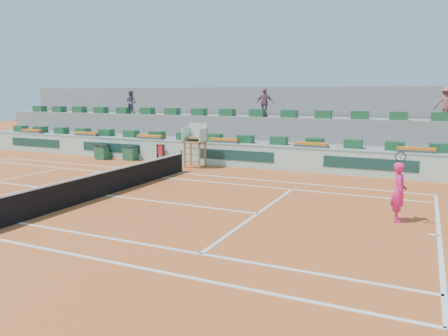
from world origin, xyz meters
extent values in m
plane|color=#A54B1F|center=(0.00, 0.00, 0.00)|extent=(90.00, 90.00, 0.00)
cube|color=gray|center=(0.00, 10.70, 0.60)|extent=(36.00, 4.00, 1.20)
cube|color=gray|center=(0.00, 12.30, 1.30)|extent=(36.00, 2.40, 2.60)
cube|color=gray|center=(0.00, 13.90, 2.20)|extent=(36.00, 0.40, 4.40)
cube|color=#F11F70|center=(-1.88, 7.39, 0.19)|extent=(0.83, 0.37, 0.37)
imported|color=#535260|center=(-7.51, 11.93, 3.40)|extent=(0.81, 0.65, 1.60)
imported|color=#795161|center=(2.43, 11.78, 3.44)|extent=(1.02, 0.51, 1.68)
imported|color=#924953|center=(12.20, 11.75, 3.48)|extent=(1.17, 0.73, 1.75)
cube|color=silver|center=(11.88, 0.00, 0.01)|extent=(0.12, 10.97, 0.01)
cube|color=silver|center=(0.00, 5.49, 0.01)|extent=(23.77, 0.12, 0.01)
cube|color=silver|center=(0.00, -4.12, 0.01)|extent=(23.77, 0.12, 0.01)
cube|color=silver|center=(0.00, 4.12, 0.01)|extent=(23.77, 0.12, 0.01)
cube|color=silver|center=(6.40, 0.00, 0.01)|extent=(0.12, 8.23, 0.01)
cube|color=silver|center=(0.00, 0.00, 0.01)|extent=(12.80, 0.12, 0.01)
cube|color=silver|center=(11.73, 0.00, 0.01)|extent=(0.30, 0.12, 0.01)
cube|color=black|center=(0.00, 0.00, 0.46)|extent=(0.03, 11.87, 0.92)
cube|color=white|center=(0.00, 0.00, 0.95)|extent=(0.06, 11.87, 0.07)
cylinder|color=#1F4931|center=(0.00, 5.94, 0.55)|extent=(0.10, 0.10, 1.10)
cube|color=#AAD6C1|center=(0.00, 8.50, 0.60)|extent=(36.00, 0.30, 1.20)
cube|color=gray|center=(0.00, 8.50, 1.23)|extent=(36.00, 0.34, 0.06)
cube|color=#163C35|center=(-13.00, 8.34, 0.65)|extent=(4.40, 0.02, 0.56)
cube|color=#163C35|center=(-6.50, 8.34, 0.65)|extent=(4.40, 0.02, 0.56)
cube|color=#163C35|center=(2.00, 8.34, 0.65)|extent=(4.40, 0.02, 0.56)
cube|color=#163C35|center=(9.00, 8.34, 0.65)|extent=(4.40, 0.02, 0.56)
cube|color=olive|center=(-0.45, 7.05, 0.68)|extent=(0.08, 0.08, 1.35)
cube|color=olive|center=(0.45, 7.05, 0.68)|extent=(0.08, 0.08, 1.35)
cube|color=olive|center=(-0.45, 7.75, 0.68)|extent=(0.08, 0.08, 1.35)
cube|color=olive|center=(0.45, 7.75, 0.68)|extent=(0.08, 0.08, 1.35)
cube|color=olive|center=(0.00, 7.40, 1.39)|extent=(1.10, 0.90, 0.08)
cube|color=#AAD6C1|center=(0.00, 7.78, 1.90)|extent=(1.10, 0.08, 1.00)
cube|color=#AAD6C1|center=(-0.52, 7.40, 1.75)|extent=(0.06, 0.90, 0.80)
cube|color=#AAD6C1|center=(0.52, 7.40, 1.75)|extent=(0.06, 0.90, 0.80)
cube|color=olive|center=(0.00, 7.50, 1.63)|extent=(0.80, 0.60, 0.08)
cube|color=olive|center=(0.00, 7.05, 0.35)|extent=(0.90, 0.08, 0.06)
cube|color=olive|center=(0.00, 7.05, 0.75)|extent=(0.90, 0.08, 0.06)
cube|color=olive|center=(0.00, 7.05, 1.10)|extent=(0.90, 0.08, 0.06)
cube|color=#1B532C|center=(-16.00, 9.80, 1.42)|extent=(0.90, 0.60, 0.44)
cube|color=#1B532C|center=(-14.00, 9.80, 1.42)|extent=(0.90, 0.60, 0.44)
cube|color=#1B532C|center=(-12.00, 9.80, 1.42)|extent=(0.90, 0.60, 0.44)
cube|color=#1B532C|center=(-10.00, 9.80, 1.42)|extent=(0.90, 0.60, 0.44)
cube|color=#1B532C|center=(-8.00, 9.80, 1.42)|extent=(0.90, 0.60, 0.44)
cube|color=#1B532C|center=(-6.00, 9.80, 1.42)|extent=(0.90, 0.60, 0.44)
cube|color=#1B532C|center=(-4.00, 9.80, 1.42)|extent=(0.90, 0.60, 0.44)
cube|color=#1B532C|center=(-2.00, 9.80, 1.42)|extent=(0.90, 0.60, 0.44)
cube|color=#1B532C|center=(0.00, 9.80, 1.42)|extent=(0.90, 0.60, 0.44)
cube|color=#1B532C|center=(2.00, 9.80, 1.42)|extent=(0.90, 0.60, 0.44)
cube|color=#1B532C|center=(4.00, 9.80, 1.42)|extent=(0.90, 0.60, 0.44)
cube|color=#1B532C|center=(6.00, 9.80, 1.42)|extent=(0.90, 0.60, 0.44)
cube|color=#1B532C|center=(8.00, 9.80, 1.42)|extent=(0.90, 0.60, 0.44)
cube|color=#1B532C|center=(10.00, 9.80, 1.42)|extent=(0.90, 0.60, 0.44)
cube|color=#1B532C|center=(12.00, 9.80, 1.42)|extent=(0.90, 0.60, 0.44)
cube|color=#1B532C|center=(-16.00, 11.70, 2.82)|extent=(0.90, 0.60, 0.44)
cube|color=#1B532C|center=(-14.00, 11.70, 2.82)|extent=(0.90, 0.60, 0.44)
cube|color=#1B532C|center=(-12.00, 11.70, 2.82)|extent=(0.90, 0.60, 0.44)
cube|color=#1B532C|center=(-10.00, 11.70, 2.82)|extent=(0.90, 0.60, 0.44)
cube|color=#1B532C|center=(-8.00, 11.70, 2.82)|extent=(0.90, 0.60, 0.44)
cube|color=#1B532C|center=(-6.00, 11.70, 2.82)|extent=(0.90, 0.60, 0.44)
cube|color=#1B532C|center=(-4.00, 11.70, 2.82)|extent=(0.90, 0.60, 0.44)
cube|color=#1B532C|center=(-2.00, 11.70, 2.82)|extent=(0.90, 0.60, 0.44)
cube|color=#1B532C|center=(0.00, 11.70, 2.82)|extent=(0.90, 0.60, 0.44)
cube|color=#1B532C|center=(2.00, 11.70, 2.82)|extent=(0.90, 0.60, 0.44)
cube|color=#1B532C|center=(4.00, 11.70, 2.82)|extent=(0.90, 0.60, 0.44)
cube|color=#1B532C|center=(6.00, 11.70, 2.82)|extent=(0.90, 0.60, 0.44)
cube|color=#1B532C|center=(8.00, 11.70, 2.82)|extent=(0.90, 0.60, 0.44)
cube|color=#1B532C|center=(10.00, 11.70, 2.82)|extent=(0.90, 0.60, 0.44)
cube|color=#1B532C|center=(12.00, 11.70, 2.82)|extent=(0.90, 0.60, 0.44)
cube|color=#484848|center=(-14.00, 9.00, 1.28)|extent=(1.80, 0.36, 0.16)
cube|color=orange|center=(-14.00, 9.00, 1.42)|extent=(1.70, 0.32, 0.12)
cube|color=#484848|center=(-9.00, 9.00, 1.28)|extent=(1.80, 0.36, 0.16)
cube|color=orange|center=(-9.00, 9.00, 1.42)|extent=(1.70, 0.32, 0.12)
cube|color=#484848|center=(-4.00, 9.00, 1.28)|extent=(1.80, 0.36, 0.16)
cube|color=orange|center=(-4.00, 9.00, 1.42)|extent=(1.70, 0.32, 0.12)
cube|color=#484848|center=(1.00, 9.00, 1.28)|extent=(1.80, 0.36, 0.16)
cube|color=orange|center=(1.00, 9.00, 1.42)|extent=(1.70, 0.32, 0.12)
cube|color=#484848|center=(6.00, 9.00, 1.28)|extent=(1.80, 0.36, 0.16)
cube|color=orange|center=(6.00, 9.00, 1.42)|extent=(1.70, 0.32, 0.12)
cube|color=#484848|center=(11.00, 9.00, 1.28)|extent=(1.80, 0.36, 0.16)
cube|color=orange|center=(11.00, 9.00, 1.42)|extent=(1.70, 0.32, 0.12)
cube|color=#1B5333|center=(-4.79, 8.06, 0.40)|extent=(0.74, 0.64, 0.80)
cube|color=black|center=(-4.79, 8.06, 0.82)|extent=(0.79, 0.68, 0.04)
cube|color=#1B5333|center=(-6.49, 7.53, 0.40)|extent=(0.61, 0.53, 0.80)
cube|color=black|center=(-6.49, 7.53, 0.82)|extent=(0.65, 0.56, 0.04)
cube|color=#1B5333|center=(-6.99, 8.04, 0.40)|extent=(0.70, 0.60, 0.80)
cube|color=black|center=(-6.99, 8.04, 0.82)|extent=(0.74, 0.64, 0.04)
cube|color=black|center=(-2.94, 8.20, 0.50)|extent=(0.09, 0.09, 1.00)
cube|color=black|center=(-2.54, 8.20, 0.50)|extent=(0.09, 0.09, 1.00)
cube|color=black|center=(-2.74, 8.20, 1.00)|extent=(0.56, 0.07, 0.06)
cube|color=red|center=(-2.74, 8.18, 0.70)|extent=(0.41, 0.04, 0.56)
imported|color=#F11F70|center=(10.70, 1.08, 0.94)|extent=(0.56, 0.75, 1.87)
cylinder|color=black|center=(10.70, 0.78, 2.05)|extent=(0.03, 0.35, 0.09)
torus|color=black|center=(10.70, 0.56, 2.12)|extent=(0.31, 0.08, 0.31)
camera|label=1|loc=(11.30, -13.35, 3.98)|focal=35.00mm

